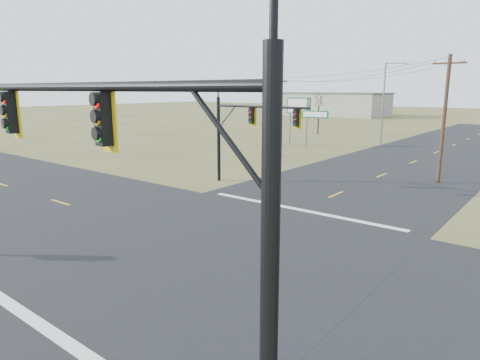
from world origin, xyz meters
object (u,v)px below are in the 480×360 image
(utility_pole_near, at_px, (444,118))
(highway_sign, at_px, (299,112))
(mast_arm_near, at_px, (117,159))
(mast_arm_far, at_px, (255,123))
(utility_pole_far, at_px, (277,114))
(streetlight_c, at_px, (385,98))
(bare_tree_a, at_px, (272,105))
(bare_tree_b, at_px, (319,99))

(utility_pole_near, height_order, highway_sign, utility_pole_near)
(mast_arm_near, relative_size, mast_arm_far, 1.19)
(mast_arm_near, xyz_separation_m, utility_pole_far, (-17.10, 31.45, -1.08))
(highway_sign, relative_size, streetlight_c, 0.58)
(utility_pole_far, bearing_deg, mast_arm_near, -61.47)
(mast_arm_near, xyz_separation_m, highway_sign, (-19.22, 39.21, -1.24))
(utility_pole_near, relative_size, bare_tree_a, 1.46)
(bare_tree_b, bearing_deg, streetlight_c, -22.82)
(utility_pole_far, bearing_deg, bare_tree_b, 107.39)
(mast_arm_far, relative_size, highway_sign, 1.55)
(mast_arm_far, bearing_deg, mast_arm_near, -65.39)
(mast_arm_near, distance_m, bare_tree_b, 57.63)
(mast_arm_far, bearing_deg, highway_sign, 108.95)
(highway_sign, distance_m, bare_tree_b, 14.11)
(bare_tree_a, bearing_deg, utility_pole_near, -22.92)
(utility_pole_far, xyz_separation_m, highway_sign, (-2.12, 7.75, -0.16))
(bare_tree_b, bearing_deg, bare_tree_a, -80.35)
(highway_sign, distance_m, streetlight_c, 11.15)
(mast_arm_near, bearing_deg, utility_pole_far, 126.50)
(mast_arm_far, relative_size, streetlight_c, 0.89)
(utility_pole_far, distance_m, bare_tree_a, 6.16)
(mast_arm_far, distance_m, bare_tree_a, 20.84)
(utility_pole_far, bearing_deg, streetlight_c, 72.76)
(utility_pole_far, bearing_deg, highway_sign, 105.28)
(bare_tree_a, bearing_deg, highway_sign, 60.11)
(utility_pole_near, distance_m, bare_tree_b, 34.05)
(mast_arm_near, distance_m, highway_sign, 43.68)
(mast_arm_far, xyz_separation_m, highway_sign, (-9.01, 20.84, -0.37))
(mast_arm_near, relative_size, highway_sign, 1.85)
(utility_pole_near, height_order, bare_tree_a, utility_pole_near)
(streetlight_c, height_order, bare_tree_b, streetlight_c)
(mast_arm_near, bearing_deg, streetlight_c, 112.20)
(utility_pole_near, bearing_deg, utility_pole_far, 166.92)
(mast_arm_near, height_order, streetlight_c, streetlight_c)
(utility_pole_near, distance_m, bare_tree_a, 22.16)
(mast_arm_far, xyz_separation_m, bare_tree_b, (-13.50, 34.17, 0.83))
(bare_tree_a, bearing_deg, bare_tree_b, 99.65)
(mast_arm_near, xyz_separation_m, bare_tree_a, (-20.93, 36.23, -0.44))
(mast_arm_far, xyz_separation_m, streetlight_c, (-1.87, 29.27, 1.12))
(utility_pole_far, height_order, highway_sign, utility_pole_far)
(utility_pole_far, relative_size, streetlight_c, 0.81)
(utility_pole_far, relative_size, bare_tree_b, 1.22)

